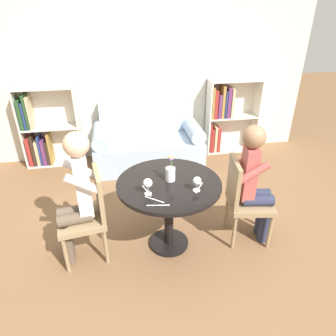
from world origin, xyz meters
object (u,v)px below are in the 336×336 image
chair_right (244,197)px  flower_vase (171,172)px  chair_left (88,212)px  wine_glass_right (197,181)px  bookshelf_left (44,132)px  person_left (76,196)px  wine_glass_left (148,183)px  couch (148,144)px  person_right (255,182)px  bookshelf_right (225,115)px

chair_right → flower_vase: 0.81m
chair_left → chair_right: (1.51, -0.02, 0.00)m
chair_left → chair_right: same height
wine_glass_right → bookshelf_left: bearing=127.0°
person_left → flower_vase: bearing=84.5°
chair_right → flower_vase: flower_vase is taller
bookshelf_left → wine_glass_left: bearing=-60.2°
chair_left → chair_right: size_ratio=1.00×
couch → wine_glass_right: couch is taller
wine_glass_left → person_right: bearing=7.2°
person_right → couch: bearing=32.3°
bookshelf_left → flower_vase: 2.61m
wine_glass_right → chair_left: bearing=169.0°
couch → wine_glass_left: size_ratio=10.60×
bookshelf_right → wine_glass_left: 2.74m
chair_left → flower_vase: size_ratio=3.48×
bookshelf_right → flower_vase: size_ratio=4.58×
couch → chair_left: bearing=-112.3°
bookshelf_right → person_left: bearing=-135.1°
person_left → couch: bearing=147.2°
person_left → chair_right: bearing=81.6°
bookshelf_left → flower_vase: size_ratio=4.58×
chair_right → person_right: (0.09, -0.02, 0.18)m
person_left → wine_glass_right: (1.05, -0.17, 0.14)m
bookshelf_right → wine_glass_right: (-1.09, -2.29, 0.23)m
couch → chair_right: bearing=-67.9°
couch → bookshelf_left: (-1.52, 0.27, 0.21)m
wine_glass_right → bookshelf_right: bearing=64.7°
chair_left → couch: bearing=149.2°
chair_left → person_left: person_left is taller
person_left → wine_glass_right: 1.07m
bookshelf_left → chair_left: bookshelf_left is taller
person_left → person_right: person_left is taller
wine_glass_left → wine_glass_right: 0.43m
bookshelf_left → bookshelf_right: (2.82, -0.00, 0.09)m
chair_left → wine_glass_left: size_ratio=5.98×
bookshelf_right → person_left: person_left is taller
chair_right → chair_left: bearing=97.6°
bookshelf_right → wine_glass_left: size_ratio=7.86×
couch → flower_vase: 1.89m
bookshelf_left → bookshelf_right: same height
person_left → wine_glass_right: person_left is taller
person_left → flower_vase: person_left is taller
bookshelf_left → person_left: 2.24m
bookshelf_left → wine_glass_right: (1.73, -2.30, 0.32)m
bookshelf_right → flower_vase: bookshelf_right is taller
couch → wine_glass_left: couch is taller
chair_right → flower_vase: size_ratio=3.48×
chair_left → person_left: bearing=-84.0°
chair_right → couch: bearing=30.3°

